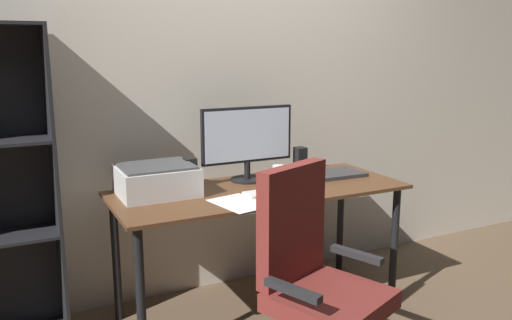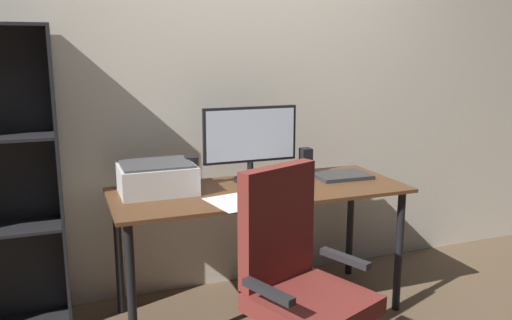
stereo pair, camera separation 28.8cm
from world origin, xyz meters
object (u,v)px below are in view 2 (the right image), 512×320
at_px(printer, 157,177).
at_px(speaker_right, 306,162).
at_px(laptop, 342,176).
at_px(keyboard, 268,193).
at_px(office_chair, 299,296).
at_px(monitor, 250,139).
at_px(coffee_mug, 281,175).
at_px(desk, 259,203).
at_px(speaker_left, 191,171).
at_px(mouse, 300,187).

bearing_deg(printer, speaker_right, 3.12).
bearing_deg(speaker_right, laptop, -32.45).
xyz_separation_m(keyboard, office_chair, (-0.10, -0.61, -0.29)).
relative_size(printer, office_chair, 0.40).
height_order(laptop, printer, printer).
relative_size(monitor, printer, 1.41).
bearing_deg(coffee_mug, speaker_right, 32.95).
xyz_separation_m(desk, speaker_left, (-0.34, 0.18, 0.17)).
distance_m(coffee_mug, speaker_left, 0.51).
bearing_deg(coffee_mug, desk, -167.86).
bearing_deg(office_chair, printer, 94.72).
xyz_separation_m(speaker_left, printer, (-0.20, -0.05, -0.00)).
relative_size(speaker_right, office_chair, 0.17).
xyz_separation_m(coffee_mug, office_chair, (-0.25, -0.77, -0.34)).
relative_size(laptop, office_chair, 0.32).
xyz_separation_m(coffee_mug, speaker_left, (-0.48, 0.15, 0.03)).
height_order(speaker_right, printer, speaker_right).
xyz_separation_m(mouse, coffee_mug, (-0.06, 0.14, 0.04)).
distance_m(desk, speaker_right, 0.45).
distance_m(monitor, keyboard, 0.40).
bearing_deg(desk, office_chair, -98.02).
bearing_deg(printer, speaker_left, 13.73).
bearing_deg(speaker_left, laptop, -7.48).
bearing_deg(monitor, office_chair, -97.34).
bearing_deg(speaker_left, printer, -166.27).
bearing_deg(desk, speaker_left, 152.20).
distance_m(speaker_right, printer, 0.92).
bearing_deg(speaker_right, office_chair, -117.27).
height_order(coffee_mug, laptop, coffee_mug).
distance_m(desk, office_chair, 0.78).
distance_m(coffee_mug, laptop, 0.42).
height_order(monitor, keyboard, monitor).
bearing_deg(office_chair, desk, 59.94).
distance_m(monitor, speaker_right, 0.39).
height_order(coffee_mug, speaker_left, speaker_left).
bearing_deg(office_chair, monitor, 60.62).
height_order(mouse, speaker_right, speaker_right).
bearing_deg(speaker_right, speaker_left, 180.00).
xyz_separation_m(desk, office_chair, (-0.10, -0.74, -0.19)).
bearing_deg(laptop, keyboard, -159.00).
relative_size(desk, laptop, 5.09).
xyz_separation_m(desk, speaker_right, (0.37, 0.18, 0.17)).
bearing_deg(laptop, speaker_left, 174.48).
bearing_deg(coffee_mug, office_chair, -107.59).
height_order(desk, speaker_left, speaker_left).
distance_m(laptop, printer, 1.11).
bearing_deg(speaker_right, printer, -176.88).
bearing_deg(speaker_left, speaker_right, 0.00).
bearing_deg(office_chair, speaker_left, 82.30).
bearing_deg(monitor, printer, -174.11).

